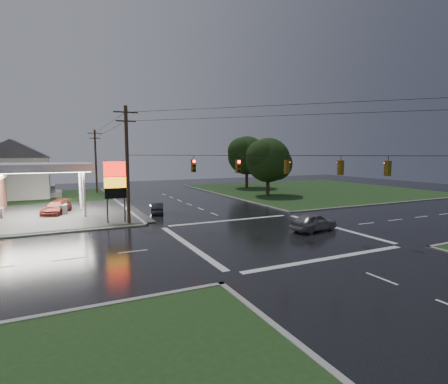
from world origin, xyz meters
name	(u,v)px	position (x,y,z in m)	size (l,w,h in m)	color
ground	(269,235)	(0.00, 0.00, 0.00)	(120.00, 120.00, 0.00)	black
grass_ne	(312,190)	(26.00, 26.00, 0.04)	(36.00, 36.00, 0.08)	#1B3316
pylon_sign	(115,181)	(-10.50, 10.50, 4.01)	(2.00, 0.35, 6.00)	#59595E
utility_pole_nw	(127,164)	(-9.50, 9.50, 5.72)	(2.20, 0.32, 11.00)	#382619
utility_pole_n	(96,160)	(-9.50, 38.00, 5.47)	(2.20, 0.32, 10.50)	#382619
traffic_signals	(271,156)	(0.02, -0.02, 6.48)	(26.87, 26.87, 1.47)	black
house_near	(15,169)	(-20.95, 36.00, 4.41)	(11.05, 8.48, 8.60)	silver
house_far	(16,166)	(-21.95, 48.00, 4.41)	(11.05, 8.48, 8.60)	silver
tree_ne_near	(269,160)	(14.14, 21.99, 5.56)	(7.99, 6.80, 8.98)	black
tree_ne_far	(248,156)	(17.15, 33.99, 6.18)	(8.46, 7.20, 9.80)	black
car_north	(157,208)	(-5.63, 14.04, 0.62)	(1.31, 3.75, 1.24)	#202329
car_crossing	(314,222)	(4.41, -0.22, 0.77)	(1.82, 4.52, 1.54)	slate
car_pump	(57,208)	(-15.65, 18.37, 0.73)	(2.03, 5.00, 1.45)	#501812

